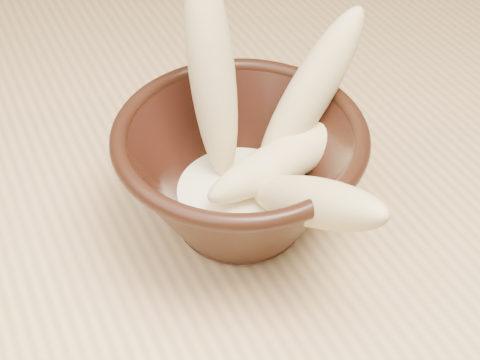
% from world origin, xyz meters
% --- Properties ---
extents(table, '(1.20, 0.80, 0.75)m').
position_xyz_m(table, '(0.00, 0.00, 0.67)').
color(table, '#DDB379').
rests_on(table, ground).
extents(bowl, '(0.20, 0.20, 0.11)m').
position_xyz_m(bowl, '(-0.11, -0.13, 0.81)').
color(bowl, black).
rests_on(bowl, table).
extents(milk_puddle, '(0.11, 0.11, 0.02)m').
position_xyz_m(milk_puddle, '(-0.11, -0.13, 0.79)').
color(milk_puddle, '#FFF9CD').
rests_on(milk_puddle, bowl).
extents(banana_upright, '(0.05, 0.09, 0.19)m').
position_xyz_m(banana_upright, '(-0.11, -0.08, 0.88)').
color(banana_upright, '#DAC880').
rests_on(banana_upright, bowl).
extents(banana_right, '(0.12, 0.05, 0.15)m').
position_xyz_m(banana_right, '(-0.04, -0.12, 0.86)').
color(banana_right, '#DAC880').
rests_on(banana_right, bowl).
extents(banana_across, '(0.17, 0.06, 0.05)m').
position_xyz_m(banana_across, '(-0.06, -0.14, 0.82)').
color(banana_across, '#DAC880').
rests_on(banana_across, bowl).
extents(banana_front, '(0.06, 0.16, 0.12)m').
position_xyz_m(banana_front, '(-0.09, -0.21, 0.84)').
color(banana_front, '#DAC880').
rests_on(banana_front, bowl).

